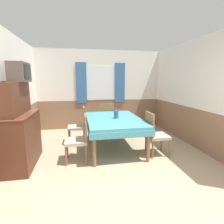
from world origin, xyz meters
TOP-DOWN VIEW (x-y plane):
  - ground_plane at (0.00, 0.00)m, footprint 16.00×16.00m
  - wall_back at (0.00, 4.00)m, footprint 4.49×0.10m
  - wall_left at (-2.07, 1.99)m, footprint 0.05×4.38m
  - wall_right at (2.07, 1.99)m, footprint 0.05×4.38m
  - dining_table at (0.08, 2.05)m, footprint 1.27×1.89m
  - chair_left_far at (-0.73, 2.59)m, footprint 0.44×0.44m
  - chair_right_near at (0.89, 1.52)m, footprint 0.44×0.44m
  - chair_left_near at (-0.73, 1.52)m, footprint 0.44×0.44m
  - chair_head_window at (0.08, 3.17)m, footprint 0.44×0.44m
  - sideboard at (-1.82, 1.55)m, footprint 0.46×1.17m
  - tv at (-1.78, 1.66)m, footprint 0.29×0.53m
  - vase at (0.13, 2.02)m, footprint 0.10×0.10m

SIDE VIEW (x-z plane):
  - ground_plane at x=0.00m, z-range 0.00..0.00m
  - chair_left_far at x=-0.73m, z-range 0.02..0.97m
  - chair_right_near at x=0.89m, z-range 0.02..0.97m
  - chair_left_near at x=-0.73m, z-range 0.02..0.97m
  - chair_head_window at x=0.08m, z-range 0.02..0.97m
  - dining_table at x=0.08m, z-range 0.27..1.01m
  - sideboard at x=-1.82m, z-range -0.11..1.49m
  - vase at x=0.13m, z-range 0.74..0.93m
  - wall_left at x=-2.07m, z-range 0.00..2.60m
  - wall_right at x=2.07m, z-range 0.00..2.60m
  - wall_back at x=0.00m, z-range 0.02..2.62m
  - tv at x=-1.78m, z-range 1.60..1.95m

